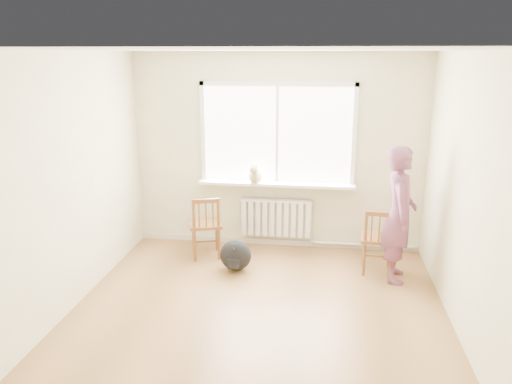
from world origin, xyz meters
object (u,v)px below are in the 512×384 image
(chair_right, at_px, (378,241))
(backpack, at_px, (236,255))
(person, at_px, (399,214))
(cat, at_px, (255,175))
(chair_left, at_px, (206,227))

(chair_right, bearing_deg, backpack, 8.62)
(person, xyz_separation_m, backpack, (-1.97, -0.03, -0.62))
(person, height_order, cat, person)
(chair_right, height_order, cat, cat)
(chair_left, xyz_separation_m, chair_right, (2.23, -0.21, -0.01))
(chair_right, xyz_separation_m, backpack, (-1.76, -0.16, -0.23))
(chair_left, height_order, chair_right, chair_left)
(chair_left, distance_m, chair_right, 2.24)
(person, height_order, backpack, person)
(chair_right, xyz_separation_m, person, (0.21, -0.13, 0.40))
(person, distance_m, cat, 1.98)
(chair_left, bearing_deg, cat, -164.94)
(cat, xyz_separation_m, backpack, (-0.15, -0.76, -0.87))
(chair_left, distance_m, backpack, 0.63)
(chair_left, xyz_separation_m, cat, (0.62, 0.40, 0.64))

